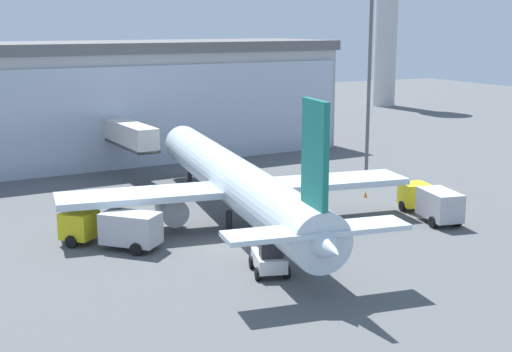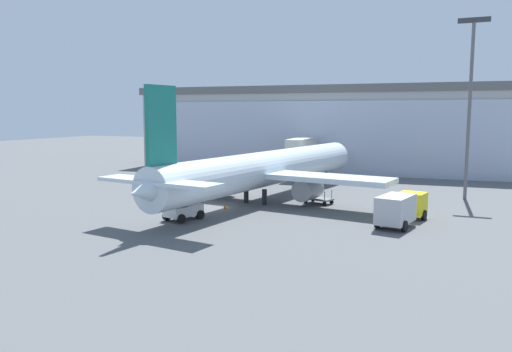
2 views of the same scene
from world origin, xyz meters
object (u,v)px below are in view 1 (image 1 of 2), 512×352
jet_bridge (126,135)px  baggage_cart (294,207)px  apron_light_mast (370,67)px  fuel_truck (431,202)px  control_tower (387,4)px  airplane (235,181)px  pushback_tug (269,259)px  safety_cone_nose (247,243)px  catering_truck (114,228)px  safety_cone_wingtip (365,194)px

jet_bridge → baggage_cart: bearing=-161.6°
apron_light_mast → fuel_truck: size_ratio=2.53×
control_tower → airplane: 88.88m
airplane → pushback_tug: (-3.14, -11.77, -2.42)m
control_tower → pushback_tug: control_tower is taller
airplane → safety_cone_nose: size_ratio=72.69×
safety_cone_nose → catering_truck: bearing=154.5°
jet_bridge → fuel_truck: jet_bridge is taller
pushback_tug → safety_cone_nose: bearing=4.6°
baggage_cart → pushback_tug: (-8.81, -12.25, 0.47)m
catering_truck → safety_cone_nose: size_ratio=12.39×
apron_light_mast → safety_cone_nose: 28.74m
fuel_truck → catering_truck: bearing=92.2°
apron_light_mast → baggage_cart: apron_light_mast is taller
safety_cone_nose → pushback_tug: bearing=-102.4°
safety_cone_wingtip → fuel_truck: bearing=-87.7°
fuel_truck → baggage_cart: 11.27m
airplane → jet_bridge: bearing=15.1°
airplane → safety_cone_nose: 7.05m
control_tower → fuel_truck: bearing=-124.2°
pushback_tug → safety_cone_wingtip: size_ratio=6.52×
control_tower → safety_cone_wingtip: 78.58m
apron_light_mast → baggage_cart: bearing=-146.9°
catering_truck → safety_cone_nose: bearing=-158.9°
apron_light_mast → catering_truck: size_ratio=2.81×
apron_light_mast → jet_bridge: bearing=152.1°
fuel_truck → safety_cone_nose: bearing=101.2°
fuel_truck → pushback_tug: (-17.81, -5.53, -0.49)m
airplane → fuel_truck: size_ratio=5.26×
control_tower → safety_cone_wingtip: bearing=-128.0°
pushback_tug → safety_cone_nose: pushback_tug is taller
control_tower → catering_truck: control_tower is taller
jet_bridge → catering_truck: (-8.03, -23.14, -2.87)m
pushback_tug → safety_cone_wingtip: bearing=-34.1°
airplane → baggage_cart: 6.38m
control_tower → safety_cone_nose: size_ratio=60.03×
fuel_truck → pushback_tug: fuel_truck is taller
pushback_tug → apron_light_mast: bearing=-29.7°
fuel_truck → baggage_cart: bearing=65.1°
airplane → catering_truck: 10.77m
baggage_cart → pushback_tug: pushback_tug is taller
apron_light_mast → baggage_cart: (-13.90, -9.07, -10.85)m
control_tower → safety_cone_nose: bearing=-132.7°
baggage_cart → safety_cone_nose: size_ratio=5.67×
safety_cone_wingtip → safety_cone_nose: bearing=-152.7°
airplane → fuel_truck: (14.67, -6.25, -1.92)m
baggage_cart → safety_cone_wingtip: 8.85m
airplane → baggage_cart: (5.67, 0.48, -2.89)m
jet_bridge → pushback_tug: bearing=175.8°
baggage_cart → pushback_tug: 15.10m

